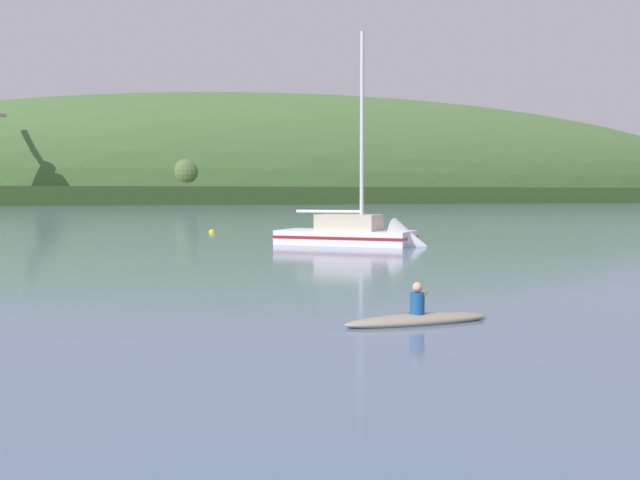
% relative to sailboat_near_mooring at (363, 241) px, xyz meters
% --- Properties ---
extents(far_shoreline_hill, '(435.60, 101.67, 67.75)m').
position_rel_sailboat_near_mooring_xyz_m(far_shoreline_hill, '(49.26, 190.39, -0.09)').
color(far_shoreline_hill, '#314A21').
rests_on(far_shoreline_hill, ground).
extents(sailboat_near_mooring, '(8.48, 7.59, 13.05)m').
position_rel_sailboat_near_mooring_xyz_m(sailboat_near_mooring, '(0.00, 0.00, 0.00)').
color(sailboat_near_mooring, white).
rests_on(sailboat_near_mooring, ground).
extents(canoe_with_paddler, '(3.50, 1.44, 1.02)m').
position_rel_sailboat_near_mooring_xyz_m(canoe_with_paddler, '(-6.95, -23.91, -0.13)').
color(canoe_with_paddler, gray).
rests_on(canoe_with_paddler, ground).
extents(mooring_buoy_midchannel, '(0.48, 0.48, 0.56)m').
position_rel_sailboat_near_mooring_xyz_m(mooring_buoy_midchannel, '(-6.20, 15.80, -0.24)').
color(mooring_buoy_midchannel, yellow).
rests_on(mooring_buoy_midchannel, ground).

